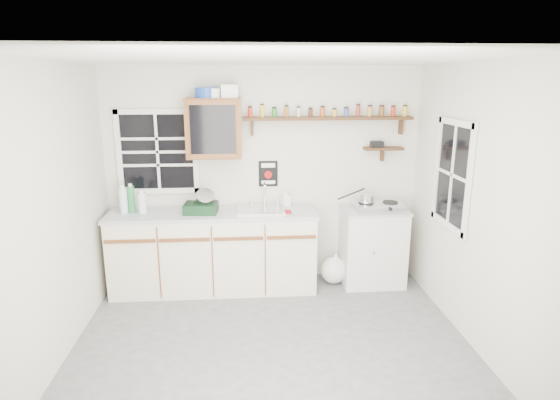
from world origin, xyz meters
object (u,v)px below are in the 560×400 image
Objects in this scene: right_cabinet at (372,246)px; spice_shelf at (329,117)px; dish_rack at (202,205)px; hotplate at (378,206)px; upper_cabinet at (214,128)px; main_cabinet at (214,250)px.

spice_shelf reaches higher than right_cabinet.
dish_rack is 1.99m from hotplate.
spice_shelf is 1.73m from dish_rack.
spice_shelf reaches higher than hotplate.
upper_cabinet is 0.85m from dish_rack.
upper_cabinet is at bearing 76.32° from main_cabinet.
hotplate is (1.88, 0.01, 0.49)m from main_cabinet.
main_cabinet reaches higher than right_cabinet.
main_cabinet is 3.89× the size of hotplate.
dish_rack is at bearing -178.00° from right_cabinet.
hotplate is at bearing -26.38° from right_cabinet.
dish_rack reaches higher than main_cabinet.
right_cabinet is 2.26m from upper_cabinet.
dish_rack is 0.64× the size of hotplate.
main_cabinet is 1.37m from upper_cabinet.
right_cabinet is 1.57m from spice_shelf.
upper_cabinet is at bearing 169.26° from hotplate.
dish_rack is (-0.15, -0.19, -0.82)m from upper_cabinet.
dish_rack is at bearing -159.04° from main_cabinet.
spice_shelf is at bearing 159.87° from right_cabinet.
main_cabinet is 6.08× the size of dish_rack.
spice_shelf is at bearing 3.07° from upper_cabinet.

